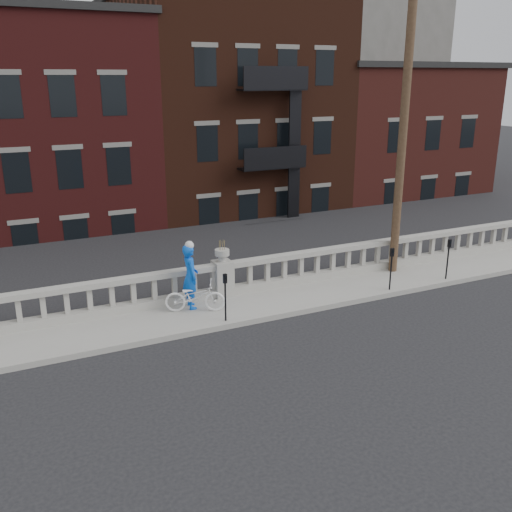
% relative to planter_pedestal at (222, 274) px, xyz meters
% --- Properties ---
extents(ground, '(120.00, 120.00, 0.00)m').
position_rel_planter_pedestal_xyz_m(ground, '(0.00, -3.95, -0.83)').
color(ground, black).
rests_on(ground, ground).
extents(sidewalk, '(32.00, 2.20, 0.15)m').
position_rel_planter_pedestal_xyz_m(sidewalk, '(0.00, -0.95, -0.76)').
color(sidewalk, gray).
rests_on(sidewalk, ground).
extents(balustrade, '(28.00, 0.34, 1.03)m').
position_rel_planter_pedestal_xyz_m(balustrade, '(0.00, 0.00, -0.19)').
color(balustrade, gray).
rests_on(balustrade, sidewalk).
extents(planter_pedestal, '(0.55, 0.55, 1.76)m').
position_rel_planter_pedestal_xyz_m(planter_pedestal, '(0.00, 0.00, 0.00)').
color(planter_pedestal, gray).
rests_on(planter_pedestal, sidewalk).
extents(lower_level, '(80.00, 44.00, 20.80)m').
position_rel_planter_pedestal_xyz_m(lower_level, '(0.56, 19.09, 1.80)').
color(lower_level, '#605E59').
rests_on(lower_level, ground).
extents(utility_pole, '(1.60, 0.28, 10.00)m').
position_rel_planter_pedestal_xyz_m(utility_pole, '(6.20, -0.35, 4.41)').
color(utility_pole, '#422D1E').
rests_on(utility_pole, sidewalk).
extents(parking_meter_a, '(0.10, 0.09, 1.36)m').
position_rel_planter_pedestal_xyz_m(parking_meter_a, '(-0.65, -1.80, 0.17)').
color(parking_meter_a, black).
rests_on(parking_meter_a, sidewalk).
extents(parking_meter_b, '(0.10, 0.09, 1.36)m').
position_rel_planter_pedestal_xyz_m(parking_meter_b, '(4.94, -1.80, 0.17)').
color(parking_meter_b, black).
rests_on(parking_meter_b, sidewalk).
extents(parking_meter_c, '(0.10, 0.09, 1.36)m').
position_rel_planter_pedestal_xyz_m(parking_meter_c, '(7.25, -1.80, 0.17)').
color(parking_meter_c, black).
rests_on(parking_meter_c, sidewalk).
extents(bicycle, '(1.80, 1.21, 0.89)m').
position_rel_planter_pedestal_xyz_m(bicycle, '(-1.18, -0.80, -0.23)').
color(bicycle, white).
rests_on(bicycle, sidewalk).
extents(cyclist, '(0.51, 0.73, 1.89)m').
position_rel_planter_pedestal_xyz_m(cyclist, '(-1.18, -0.48, 0.27)').
color(cyclist, blue).
rests_on(cyclist, sidewalk).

